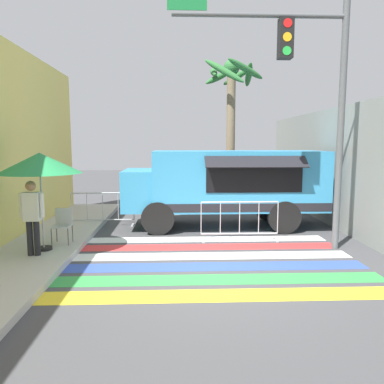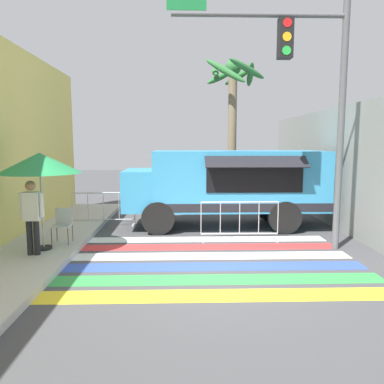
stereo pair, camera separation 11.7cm
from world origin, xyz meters
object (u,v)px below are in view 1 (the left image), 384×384
Objects in this scene: folding_chair at (63,222)px; vendor_person at (32,214)px; food_truck at (222,182)px; barricade_side at (103,209)px; patio_umbrella at (40,164)px; barricade_front at (240,221)px; palm_tree at (231,103)px; traffic_signal_pole at (309,81)px.

vendor_person is (-0.33, -1.05, 0.42)m from folding_chair.
food_truck reaches higher than barricade_side.
patio_umbrella is at bearing -102.97° from barricade_side.
barricade_side is (-4.00, 2.00, -0.00)m from barricade_front.
folding_chair is at bearing -132.76° from palm_tree.
traffic_signal_pole reaches higher than vendor_person.
palm_tree is (4.88, 5.28, 3.45)m from folding_chair.
food_truck reaches higher than vendor_person.
barricade_front is (0.26, -1.71, -0.87)m from food_truck.
palm_tree is (5.15, 5.89, 1.97)m from patio_umbrella.
traffic_signal_pole is at bearing -56.45° from food_truck.
traffic_signal_pole is 6.94m from vendor_person.
traffic_signal_pole is 5.65m from palm_tree.
palm_tree is (-1.03, 5.55, 0.08)m from traffic_signal_pole.
vendor_person is (-0.06, -0.43, -1.06)m from patio_umbrella.
palm_tree is at bearing 48.87° from patio_umbrella.
barricade_side is 0.35× the size of palm_tree.
vendor_person is 0.83× the size of barricade_side.
patio_umbrella is 1.13× the size of barricade_side.
palm_tree is at bearing 54.10° from vendor_person.
food_truck is 2.91× the size of barricade_front.
barricade_front is 5.93m from palm_tree.
traffic_signal_pole is 6.81m from folding_chair.
barricade_side is at bearing 81.16° from vendor_person.
barricade_front is (4.80, 1.62, -0.55)m from vendor_person.
folding_chair is 0.41× the size of barricade_front.
barricade_side is 6.29m from palm_tree.
food_truck is 4.10m from palm_tree.
vendor_person is at bearing -102.42° from barricade_side.
patio_umbrella reaches higher than barricade_side.
palm_tree is (4.41, 2.71, 3.58)m from barricade_side.
food_truck is at bearing 39.77° from vendor_person.
traffic_signal_pole is at bearing -30.48° from barricade_front.
palm_tree reaches higher than patio_umbrella.
folding_chair is at bearing -100.34° from barricade_side.
folding_chair is at bearing 177.37° from traffic_signal_pole.
patio_umbrella reaches higher than folding_chair.
barricade_front is at bearing -26.55° from barricade_side.
food_truck is 4.04m from traffic_signal_pole.
vendor_person reaches higher than barricade_front.
barricade_side is (0.73, 3.19, -1.61)m from patio_umbrella.
vendor_person is at bearing -161.37° from barricade_front.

